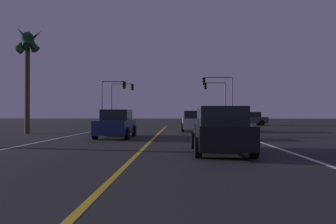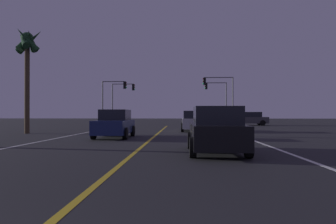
{
  "view_description": "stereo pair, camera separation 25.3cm",
  "coord_description": "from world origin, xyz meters",
  "px_view_note": "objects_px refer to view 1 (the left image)",
  "views": [
    {
      "loc": [
        1.46,
        -0.75,
        1.43
      ],
      "look_at": [
        0.46,
        28.94,
        1.63
      ],
      "focal_mm": 33.26,
      "sensor_mm": 36.0,
      "label": 1
    },
    {
      "loc": [
        1.71,
        -0.75,
        1.43
      ],
      "look_at": [
        0.46,
        28.94,
        1.63
      ],
      "focal_mm": 33.26,
      "sensor_mm": 36.0,
      "label": 2
    }
  ],
  "objects_px": {
    "car_crossing_side": "(250,119)",
    "car_ahead_far": "(193,121)",
    "car_oncoming": "(116,124)",
    "traffic_light_far_right": "(215,93)",
    "palm_tree_left_mid": "(28,49)",
    "traffic_light_far_left": "(122,94)",
    "traffic_light_near_right": "(218,90)",
    "traffic_light_near_left": "(113,93)",
    "car_lead_same_lane": "(220,131)"
  },
  "relations": [
    {
      "from": "car_crossing_side",
      "to": "car_ahead_far",
      "type": "bearing_deg",
      "value": 60.33
    },
    {
      "from": "car_oncoming",
      "to": "traffic_light_far_right",
      "type": "distance_m",
      "value": 26.66
    },
    {
      "from": "palm_tree_left_mid",
      "to": "traffic_light_far_left",
      "type": "bearing_deg",
      "value": 81.52
    },
    {
      "from": "traffic_light_near_right",
      "to": "traffic_light_near_left",
      "type": "height_order",
      "value": "traffic_light_near_right"
    },
    {
      "from": "traffic_light_far_left",
      "to": "palm_tree_left_mid",
      "type": "relative_size",
      "value": 0.73
    },
    {
      "from": "traffic_light_near_left",
      "to": "palm_tree_left_mid",
      "type": "height_order",
      "value": "palm_tree_left_mid"
    },
    {
      "from": "car_ahead_far",
      "to": "traffic_light_near_right",
      "type": "distance_m",
      "value": 12.93
    },
    {
      "from": "traffic_light_far_left",
      "to": "palm_tree_left_mid",
      "type": "distance_m",
      "value": 21.42
    },
    {
      "from": "car_lead_same_lane",
      "to": "traffic_light_far_left",
      "type": "xyz_separation_m",
      "value": [
        -9.49,
        32.1,
        3.42
      ]
    },
    {
      "from": "car_crossing_side",
      "to": "traffic_light_near_right",
      "type": "xyz_separation_m",
      "value": [
        -4.27,
        -1.9,
        3.59
      ]
    },
    {
      "from": "car_crossing_side",
      "to": "traffic_light_near_left",
      "type": "bearing_deg",
      "value": 6.31
    },
    {
      "from": "car_ahead_far",
      "to": "palm_tree_left_mid",
      "type": "height_order",
      "value": "palm_tree_left_mid"
    },
    {
      "from": "traffic_light_near_right",
      "to": "traffic_light_near_left",
      "type": "xyz_separation_m",
      "value": [
        -12.87,
        0.0,
        -0.33
      ]
    },
    {
      "from": "car_ahead_far",
      "to": "traffic_light_far_left",
      "type": "xyz_separation_m",
      "value": [
        -9.21,
        17.39,
        3.42
      ]
    },
    {
      "from": "car_ahead_far",
      "to": "car_lead_same_lane",
      "type": "bearing_deg",
      "value": -178.9
    },
    {
      "from": "car_lead_same_lane",
      "to": "car_oncoming",
      "type": "bearing_deg",
      "value": 36.3
    },
    {
      "from": "car_crossing_side",
      "to": "traffic_light_far_right",
      "type": "height_order",
      "value": "traffic_light_far_right"
    },
    {
      "from": "car_ahead_far",
      "to": "traffic_light_far_right",
      "type": "distance_m",
      "value": 18.16
    },
    {
      "from": "traffic_light_near_right",
      "to": "car_lead_same_lane",
      "type": "bearing_deg",
      "value": 82.93
    },
    {
      "from": "traffic_light_near_left",
      "to": "traffic_light_far_right",
      "type": "distance_m",
      "value": 14.28
    },
    {
      "from": "car_ahead_far",
      "to": "traffic_light_far_right",
      "type": "height_order",
      "value": "traffic_light_far_right"
    },
    {
      "from": "car_oncoming",
      "to": "car_crossing_side",
      "type": "bearing_deg",
      "value": 148.81
    },
    {
      "from": "traffic_light_near_right",
      "to": "traffic_light_far_left",
      "type": "height_order",
      "value": "traffic_light_near_right"
    },
    {
      "from": "traffic_light_near_left",
      "to": "car_oncoming",
      "type": "bearing_deg",
      "value": -77.6
    },
    {
      "from": "traffic_light_near_right",
      "to": "traffic_light_far_right",
      "type": "distance_m",
      "value": 5.51
    },
    {
      "from": "car_crossing_side",
      "to": "traffic_light_far_right",
      "type": "bearing_deg",
      "value": -42.29
    },
    {
      "from": "car_ahead_far",
      "to": "traffic_light_near_left",
      "type": "bearing_deg",
      "value": 37.98
    },
    {
      "from": "car_ahead_far",
      "to": "traffic_light_near_left",
      "type": "xyz_separation_m",
      "value": [
        -9.29,
        11.89,
        3.26
      ]
    },
    {
      "from": "car_oncoming",
      "to": "traffic_light_far_left",
      "type": "bearing_deg",
      "value": -170.45
    },
    {
      "from": "traffic_light_near_right",
      "to": "palm_tree_left_mid",
      "type": "relative_size",
      "value": 0.76
    },
    {
      "from": "traffic_light_near_left",
      "to": "palm_tree_left_mid",
      "type": "bearing_deg",
      "value": -101.13
    },
    {
      "from": "traffic_light_near_left",
      "to": "car_lead_same_lane",
      "type": "bearing_deg",
      "value": -70.22
    },
    {
      "from": "traffic_light_far_left",
      "to": "traffic_light_near_left",
      "type": "bearing_deg",
      "value": -90.82
    },
    {
      "from": "car_crossing_side",
      "to": "palm_tree_left_mid",
      "type": "xyz_separation_m",
      "value": [
        -20.21,
        -17.49,
        5.41
      ]
    },
    {
      "from": "traffic_light_near_left",
      "to": "traffic_light_near_right",
      "type": "bearing_deg",
      "value": -0.0
    },
    {
      "from": "car_lead_same_lane",
      "to": "traffic_light_far_right",
      "type": "height_order",
      "value": "traffic_light_far_right"
    },
    {
      "from": "car_lead_same_lane",
      "to": "car_crossing_side",
      "type": "bearing_deg",
      "value": -14.88
    },
    {
      "from": "car_lead_same_lane",
      "to": "car_oncoming",
      "type": "xyz_separation_m",
      "value": [
        -5.31,
        7.23,
        0.0
      ]
    },
    {
      "from": "car_lead_same_lane",
      "to": "palm_tree_left_mid",
      "type": "distance_m",
      "value": 17.61
    },
    {
      "from": "car_ahead_far",
      "to": "traffic_light_far_right",
      "type": "relative_size",
      "value": 0.74
    },
    {
      "from": "traffic_light_far_right",
      "to": "traffic_light_far_left",
      "type": "bearing_deg",
      "value": 0.0
    },
    {
      "from": "car_oncoming",
      "to": "traffic_light_far_right",
      "type": "height_order",
      "value": "traffic_light_far_right"
    },
    {
      "from": "traffic_light_near_right",
      "to": "traffic_light_far_left",
      "type": "xyz_separation_m",
      "value": [
        -12.79,
        5.5,
        -0.17
      ]
    },
    {
      "from": "traffic_light_far_right",
      "to": "traffic_light_near_right",
      "type": "bearing_deg",
      "value": 86.76
    },
    {
      "from": "car_crossing_side",
      "to": "car_oncoming",
      "type": "distance_m",
      "value": 24.87
    },
    {
      "from": "car_ahead_far",
      "to": "car_oncoming",
      "type": "bearing_deg",
      "value": 146.13
    },
    {
      "from": "car_ahead_far",
      "to": "car_oncoming",
      "type": "xyz_separation_m",
      "value": [
        -5.02,
        -7.49,
        0.0
      ]
    },
    {
      "from": "car_oncoming",
      "to": "traffic_light_near_left",
      "type": "height_order",
      "value": "traffic_light_near_left"
    },
    {
      "from": "car_ahead_far",
      "to": "car_lead_same_lane",
      "type": "height_order",
      "value": "same"
    },
    {
      "from": "car_lead_same_lane",
      "to": "car_ahead_far",
      "type": "bearing_deg",
      "value": 1.1
    }
  ]
}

